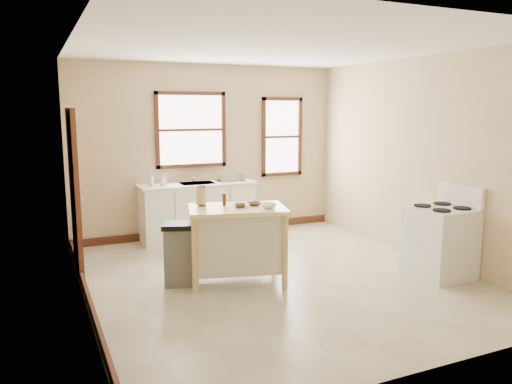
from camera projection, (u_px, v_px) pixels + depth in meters
floor at (275, 278)px, 6.23m from camera, size 5.00×5.00×0.00m
ceiling at (277, 46)px, 5.77m from camera, size 5.00×5.00×0.00m
wall_back at (209, 151)px, 8.25m from camera, size 4.50×0.04×2.80m
wall_left at (79, 177)px, 5.09m from camera, size 0.04×5.00×2.80m
wall_right at (421, 159)px, 6.91m from camera, size 0.04×5.00×2.80m
window_main at (191, 130)px, 8.05m from camera, size 1.17×0.06×1.22m
window_side at (282, 137)px, 8.74m from camera, size 0.77×0.06×1.37m
door_left at (75, 191)px, 6.33m from camera, size 0.06×0.90×2.10m
baseboard_back at (210, 230)px, 8.44m from camera, size 4.50×0.04×0.12m
baseboard_left at (89, 301)px, 5.32m from camera, size 0.04×5.00×0.12m
sink_counter at (198, 211)px, 8.01m from camera, size 1.86×0.62×0.92m
faucet at (194, 175)px, 8.08m from camera, size 0.03×0.03×0.22m
soap_bottle_a at (151, 179)px, 7.55m from camera, size 0.09×0.09×0.22m
soap_bottle_b at (163, 180)px, 7.66m from camera, size 0.08×0.08×0.17m
dish_rack at (230, 178)px, 8.08m from camera, size 0.45×0.35×0.11m
kitchen_island at (237, 245)px, 6.01m from camera, size 1.29×1.00×0.93m
knife_block at (202, 198)px, 6.00m from camera, size 0.14×0.14×0.20m
pepper_grinder at (224, 199)px, 6.02m from camera, size 0.05×0.05×0.15m
bowl_a at (240, 206)px, 5.93m from camera, size 0.21×0.21×0.04m
bowl_b at (255, 204)px, 6.03m from camera, size 0.19×0.19×0.04m
bowl_c at (269, 206)px, 5.87m from camera, size 0.26×0.26×0.06m
trash_bin at (179, 254)px, 5.94m from camera, size 0.47×0.43×0.76m
gas_stove at (440, 232)px, 6.22m from camera, size 0.71×0.72×1.15m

